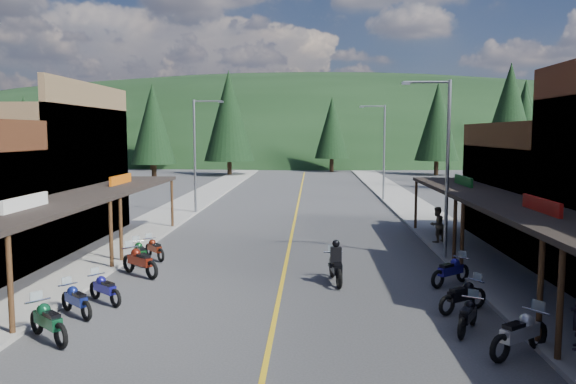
# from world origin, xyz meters

# --- Properties ---
(ground) EXTENTS (220.00, 220.00, 0.00)m
(ground) POSITION_xyz_m (0.00, 0.00, 0.00)
(ground) COLOR #38383A
(ground) RESTS_ON ground
(centerline) EXTENTS (0.15, 90.00, 0.01)m
(centerline) POSITION_xyz_m (0.00, 20.00, 0.01)
(centerline) COLOR gold
(centerline) RESTS_ON ground
(sidewalk_west) EXTENTS (3.40, 94.00, 0.15)m
(sidewalk_west) POSITION_xyz_m (-8.70, 20.00, 0.07)
(sidewalk_west) COLOR gray
(sidewalk_west) RESTS_ON ground
(sidewalk_east) EXTENTS (3.40, 94.00, 0.15)m
(sidewalk_east) POSITION_xyz_m (8.70, 20.00, 0.07)
(sidewalk_east) COLOR gray
(sidewalk_east) RESTS_ON ground
(shop_west_3) EXTENTS (10.90, 10.20, 8.20)m
(shop_west_3) POSITION_xyz_m (-13.78, 11.30, 3.52)
(shop_west_3) COLOR brown
(shop_west_3) RESTS_ON ground
(shop_east_3) EXTENTS (10.90, 10.20, 6.20)m
(shop_east_3) POSITION_xyz_m (13.75, 11.30, 2.53)
(shop_east_3) COLOR #4C2D16
(shop_east_3) RESTS_ON ground
(streetlight_1) EXTENTS (2.16, 0.18, 8.00)m
(streetlight_1) POSITION_xyz_m (-6.95, 22.00, 4.46)
(streetlight_1) COLOR gray
(streetlight_1) RESTS_ON ground
(streetlight_2) EXTENTS (2.16, 0.18, 8.00)m
(streetlight_2) POSITION_xyz_m (6.95, 8.00, 4.46)
(streetlight_2) COLOR gray
(streetlight_2) RESTS_ON ground
(streetlight_3) EXTENTS (2.16, 0.18, 8.00)m
(streetlight_3) POSITION_xyz_m (6.95, 30.00, 4.46)
(streetlight_3) COLOR gray
(streetlight_3) RESTS_ON ground
(ridge_hill) EXTENTS (310.00, 140.00, 60.00)m
(ridge_hill) POSITION_xyz_m (0.00, 135.00, 0.00)
(ridge_hill) COLOR black
(ridge_hill) RESTS_ON ground
(pine_0) EXTENTS (5.04, 5.04, 11.00)m
(pine_0) POSITION_xyz_m (-40.00, 62.00, 6.48)
(pine_0) COLOR black
(pine_0) RESTS_ON ground
(pine_1) EXTENTS (5.88, 5.88, 12.50)m
(pine_1) POSITION_xyz_m (-24.00, 70.00, 7.24)
(pine_1) COLOR black
(pine_1) RESTS_ON ground
(pine_2) EXTENTS (6.72, 6.72, 14.00)m
(pine_2) POSITION_xyz_m (-10.00, 58.00, 7.99)
(pine_2) COLOR black
(pine_2) RESTS_ON ground
(pine_3) EXTENTS (5.04, 5.04, 11.00)m
(pine_3) POSITION_xyz_m (4.00, 66.00, 6.48)
(pine_3) COLOR black
(pine_3) RESTS_ON ground
(pine_4) EXTENTS (5.88, 5.88, 12.50)m
(pine_4) POSITION_xyz_m (18.00, 60.00, 7.24)
(pine_4) COLOR black
(pine_4) RESTS_ON ground
(pine_5) EXTENTS (6.72, 6.72, 14.00)m
(pine_5) POSITION_xyz_m (34.00, 72.00, 7.99)
(pine_5) COLOR black
(pine_5) RESTS_ON ground
(pine_7) EXTENTS (5.88, 5.88, 12.50)m
(pine_7) POSITION_xyz_m (-32.00, 76.00, 7.24)
(pine_7) COLOR black
(pine_7) RESTS_ON ground
(pine_8) EXTENTS (4.48, 4.48, 10.00)m
(pine_8) POSITION_xyz_m (-22.00, 40.00, 5.98)
(pine_8) COLOR black
(pine_8) RESTS_ON ground
(pine_9) EXTENTS (4.93, 4.93, 10.80)m
(pine_9) POSITION_xyz_m (24.00, 45.00, 6.38)
(pine_9) COLOR black
(pine_9) RESTS_ON ground
(pine_10) EXTENTS (5.38, 5.38, 11.60)m
(pine_10) POSITION_xyz_m (-18.00, 50.00, 6.78)
(pine_10) COLOR black
(pine_10) RESTS_ON ground
(pine_11) EXTENTS (5.82, 5.82, 12.40)m
(pine_11) POSITION_xyz_m (20.00, 38.00, 7.19)
(pine_11) COLOR black
(pine_11) RESTS_ON ground
(bike_west_6) EXTENTS (2.10, 1.97, 1.24)m
(bike_west_6) POSITION_xyz_m (-6.07, -2.43, 0.62)
(bike_west_6) COLOR #0D4527
(bike_west_6) RESTS_ON ground
(bike_west_7) EXTENTS (1.86, 1.78, 1.10)m
(bike_west_7) POSITION_xyz_m (-6.21, -0.28, 0.55)
(bike_west_7) COLOR navy
(bike_west_7) RESTS_ON ground
(bike_west_8) EXTENTS (1.86, 1.72, 1.09)m
(bike_west_8) POSITION_xyz_m (-5.80, 1.05, 0.54)
(bike_west_8) COLOR navy
(bike_west_8) RESTS_ON ground
(bike_west_9) EXTENTS (2.25, 2.06, 1.31)m
(bike_west_9) POSITION_xyz_m (-5.72, 4.66, 0.66)
(bike_west_9) COLOR maroon
(bike_west_9) RESTS_ON ground
(bike_west_10) EXTENTS (1.59, 2.00, 1.11)m
(bike_west_10) POSITION_xyz_m (-6.35, 6.71, 0.56)
(bike_west_10) COLOR #0C3F19
(bike_west_10) RESTS_ON ground
(bike_west_11) EXTENTS (1.68, 1.85, 1.07)m
(bike_west_11) POSITION_xyz_m (-5.98, 7.64, 0.54)
(bike_west_11) COLOR maroon
(bike_west_11) RESTS_ON ground
(bike_east_6) EXTENTS (2.28, 1.97, 1.30)m
(bike_east_6) POSITION_xyz_m (6.45, -2.90, 0.65)
(bike_east_6) COLOR #AFAFB5
(bike_east_6) RESTS_ON ground
(bike_east_7) EXTENTS (1.45, 1.96, 1.08)m
(bike_east_7) POSITION_xyz_m (5.60, -1.20, 0.54)
(bike_east_7) COLOR black
(bike_east_7) RESTS_ON ground
(bike_east_8) EXTENTS (2.06, 1.70, 1.16)m
(bike_east_8) POSITION_xyz_m (5.95, 0.64, 0.58)
(bike_east_8) COLOR black
(bike_east_8) RESTS_ON ground
(bike_east_9) EXTENTS (2.07, 1.88, 1.20)m
(bike_east_9) POSITION_xyz_m (6.34, 3.83, 0.60)
(bike_east_9) COLOR navy
(bike_east_9) RESTS_ON ground
(rider_on_bike) EXTENTS (1.03, 2.35, 1.74)m
(rider_on_bike) POSITION_xyz_m (2.04, 3.93, 0.70)
(rider_on_bike) COLOR black
(rider_on_bike) RESTS_ON ground
(pedestrian_east_b) EXTENTS (1.01, 0.94, 1.82)m
(pedestrian_east_b) POSITION_xyz_m (7.49, 11.52, 1.06)
(pedestrian_east_b) COLOR brown
(pedestrian_east_b) RESTS_ON sidewalk_east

